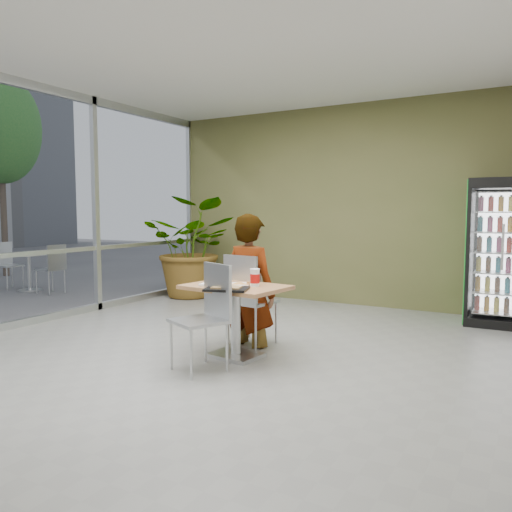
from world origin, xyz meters
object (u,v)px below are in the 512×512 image
object	(u,v)px
chair_near	(208,308)
cafeteria_tray	(227,289)
chair_far	(246,293)
beverage_fridge	(504,253)
potted_plant	(193,247)
dining_table	(236,306)
soda_cup	(255,278)
seated_woman	(250,293)

from	to	relation	value
chair_near	cafeteria_tray	distance (m)	0.25
chair_far	chair_near	bearing A→B (deg)	103.91
beverage_fridge	potted_plant	size ratio (longest dim) A/B	1.10
dining_table	soda_cup	size ratio (longest dim) A/B	6.11
dining_table	cafeteria_tray	bearing A→B (deg)	-73.29
soda_cup	cafeteria_tray	bearing A→B (deg)	-106.15
chair_far	potted_plant	xyz separation A→B (m)	(-2.46, 2.33, 0.27)
cafeteria_tray	potted_plant	size ratio (longest dim) A/B	0.23
soda_cup	potted_plant	distance (m)	3.89
chair_near	potted_plant	bearing A→B (deg)	152.01
dining_table	soda_cup	distance (m)	0.36
beverage_fridge	potted_plant	bearing A→B (deg)	-178.61
dining_table	soda_cup	world-z (taller)	soda_cup
cafeteria_tray	chair_far	bearing A→B (deg)	106.50
dining_table	beverage_fridge	distance (m)	3.77
chair_near	seated_woman	bearing A→B (deg)	118.83
dining_table	chair_far	distance (m)	0.45
dining_table	seated_woman	xyz separation A→B (m)	(-0.11, 0.49, 0.05)
chair_far	seated_woman	distance (m)	0.06
soda_cup	cafeteria_tray	xyz separation A→B (m)	(-0.11, -0.36, -0.07)
dining_table	potted_plant	xyz separation A→B (m)	(-2.59, 2.76, 0.34)
beverage_fridge	potted_plant	world-z (taller)	beverage_fridge
chair_near	potted_plant	distance (m)	4.13
potted_plant	beverage_fridge	bearing A→B (deg)	2.29
dining_table	potted_plant	distance (m)	3.80
dining_table	potted_plant	size ratio (longest dim) A/B	0.62
seated_woman	beverage_fridge	xyz separation A→B (m)	(2.41, 2.47, 0.38)
beverage_fridge	chair_far	bearing A→B (deg)	-134.63
chair_near	cafeteria_tray	size ratio (longest dim) A/B	2.49
dining_table	cafeteria_tray	distance (m)	0.40
soda_cup	chair_far	bearing A→B (deg)	130.64
soda_cup	potted_plant	size ratio (longest dim) A/B	0.10
soda_cup	potted_plant	xyz separation A→B (m)	(-2.79, 2.71, 0.04)
seated_woman	beverage_fridge	world-z (taller)	beverage_fridge
seated_woman	cafeteria_tray	size ratio (longest dim) A/B	4.40
chair_far	beverage_fridge	xyz separation A→B (m)	(2.42, 2.53, 0.36)
chair_far	soda_cup	bearing A→B (deg)	137.95
soda_cup	potted_plant	world-z (taller)	potted_plant
seated_woman	potted_plant	distance (m)	3.38
chair_far	soda_cup	xyz separation A→B (m)	(0.32, -0.38, 0.23)
chair_far	chair_near	size ratio (longest dim) A/B	1.02
beverage_fridge	chair_near	bearing A→B (deg)	-125.05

